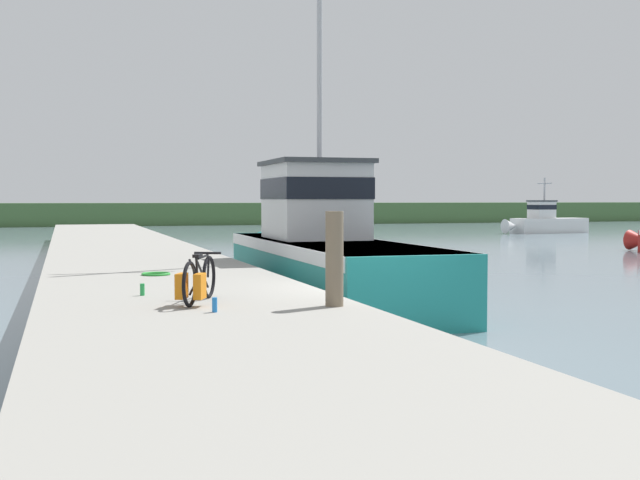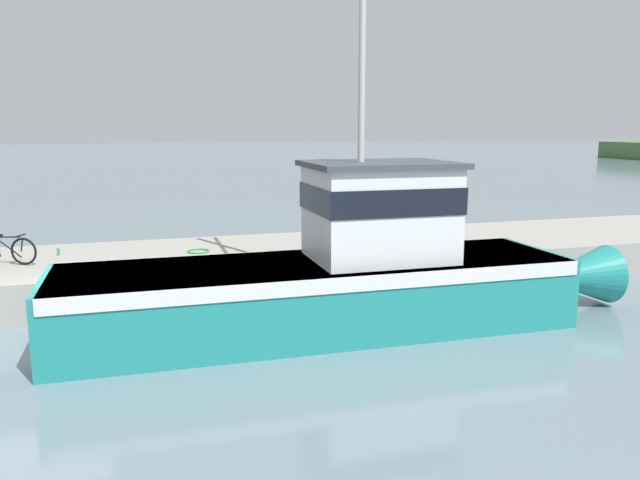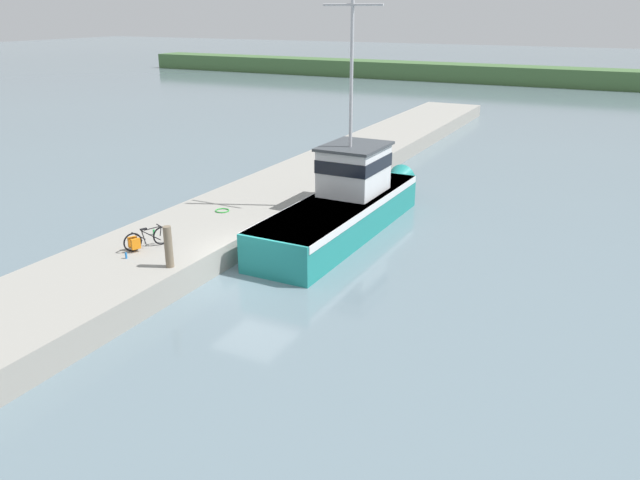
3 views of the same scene
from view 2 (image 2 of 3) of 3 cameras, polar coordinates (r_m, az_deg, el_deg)
name	(u,v)px [view 2 (image 2 of 3)]	position (r m, az deg, el deg)	size (l,w,h in m)	color
ground_plane	(43,345)	(14.04, -24.03, -8.74)	(320.00, 320.00, 0.00)	slate
dock_pier	(59,279)	(17.48, -22.74, -3.32)	(4.86, 80.00, 0.97)	gray
fishing_boat_main	(347,271)	(13.55, 2.45, -2.89)	(3.08, 13.04, 11.12)	teal
hose_coil	(198,251)	(17.45, -11.07, -1.00)	(0.61, 0.61, 0.05)	green
water_bottle_by_bike	(59,252)	(18.06, -22.80, -1.00)	(0.08, 0.08, 0.20)	green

